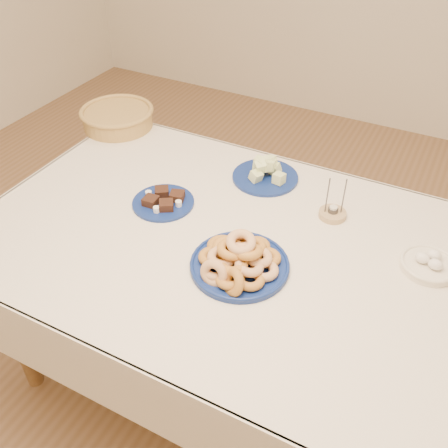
{
  "coord_description": "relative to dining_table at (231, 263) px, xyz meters",
  "views": [
    {
      "loc": [
        0.55,
        -1.11,
        1.81
      ],
      "look_at": [
        0.0,
        -0.05,
        0.85
      ],
      "focal_mm": 40.0,
      "sensor_mm": 36.0,
      "label": 1
    }
  ],
  "objects": [
    {
      "name": "ground",
      "position": [
        0.0,
        0.0,
        -0.64
      ],
      "size": [
        5.0,
        5.0,
        0.0
      ],
      "primitive_type": "plane",
      "color": "brown",
      "rests_on": "ground"
    },
    {
      "name": "dining_table",
      "position": [
        0.0,
        0.0,
        0.0
      ],
      "size": [
        1.71,
        1.11,
        0.75
      ],
      "color": "brown",
      "rests_on": "ground"
    },
    {
      "name": "donut_platter",
      "position": [
        0.08,
        -0.11,
        0.14
      ],
      "size": [
        0.36,
        0.36,
        0.14
      ],
      "rotation": [
        0.0,
        0.0,
        -0.21
      ],
      "color": "navy",
      "rests_on": "dining_table"
    },
    {
      "name": "melon_plate",
      "position": [
        -0.04,
        0.38,
        0.13
      ],
      "size": [
        0.31,
        0.31,
        0.09
      ],
      "rotation": [
        0.0,
        0.0,
        0.29
      ],
      "color": "navy",
      "rests_on": "dining_table"
    },
    {
      "name": "brownie_plate",
      "position": [
        -0.3,
        0.06,
        0.12
      ],
      "size": [
        0.26,
        0.26,
        0.04
      ],
      "rotation": [
        0.0,
        0.0,
        0.21
      ],
      "color": "navy",
      "rests_on": "dining_table"
    },
    {
      "name": "wicker_basket",
      "position": [
        -0.8,
        0.46,
        0.15
      ],
      "size": [
        0.43,
        0.43,
        0.09
      ],
      "rotation": [
        0.0,
        0.0,
        -0.41
      ],
      "color": "olive",
      "rests_on": "dining_table"
    },
    {
      "name": "candle_holder",
      "position": [
        0.26,
        0.27,
        0.12
      ],
      "size": [
        0.12,
        0.12,
        0.16
      ],
      "rotation": [
        0.0,
        0.0,
        0.39
      ],
      "color": "tan",
      "rests_on": "dining_table"
    },
    {
      "name": "egg_bowl",
      "position": [
        0.59,
        0.15,
        0.12
      ],
      "size": [
        0.18,
        0.18,
        0.06
      ],
      "rotation": [
        0.0,
        0.0,
        -0.06
      ],
      "color": "silver",
      "rests_on": "dining_table"
    }
  ]
}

